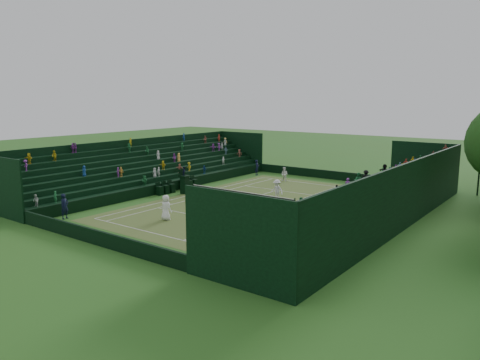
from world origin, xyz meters
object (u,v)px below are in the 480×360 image
Objects in this scene: player_far_west at (285,174)px; player_far_east at (277,190)px; player_near_west at (166,208)px; tennis_net at (240,196)px; player_near_east at (251,206)px; umpire_chair at (185,182)px.

player_far_east is at bearing -63.24° from player_far_west.
player_far_west is at bearing -88.11° from player_near_west.
player_far_west is 10.11m from player_far_east.
player_near_east reaches higher than tennis_net.
umpire_chair is 11.13m from player_near_east.
player_near_east is at bearing -136.59° from player_near_west.
player_near_east is (4.71, 4.82, -0.10)m from player_near_west.
umpire_chair is at bearing -57.04° from player_near_west.
player_far_west is (-6.17, 15.23, -0.08)m from player_near_east.
player_far_west is 0.83× the size of player_far_east.
player_far_west is (-1.46, 20.05, -0.18)m from player_near_west.
player_near_west is at bearing -105.26° from player_far_east.
player_near_west is 1.01× the size of player_far_east.
player_far_east reaches higher than player_near_east.
umpire_chair is at bearing -111.15° from player_far_west.
player_far_east is (3.19, 11.08, -0.01)m from player_near_west.
tennis_net is at bearing -136.72° from player_far_east.
umpire_chair is 10.16m from player_near_west.
player_far_east reaches higher than player_far_west.
player_near_west reaches higher than tennis_net.
player_near_east is (4.05, -3.94, 0.37)m from tennis_net.
player_near_west is at bearing -86.47° from player_far_west.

